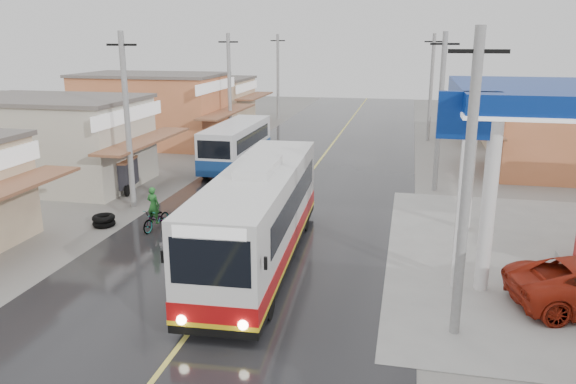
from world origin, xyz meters
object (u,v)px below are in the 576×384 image
Objects in this scene: tricycle_near at (120,173)px; tyre_stack at (104,220)px; second_bus at (236,145)px; cyclist at (156,216)px; coach_bus at (260,215)px.

tricycle_near reaches higher than tyre_stack.
second_bus reaches higher than tyre_stack.
second_bus is 8.52× the size of tyre_stack.
second_bus is 11.68m from cyclist.
second_bus is at bearing 100.71° from cyclist.
second_bus is (-5.23, 14.07, -0.30)m from coach_bus.
coach_bus is 12.29× the size of tyre_stack.
tricycle_near is at bearing 140.38° from cyclist.
coach_bus is at bearing -17.87° from tyre_stack.
coach_bus is 1.44× the size of second_bus.
coach_bus is 12.21m from tricycle_near.
coach_bus is 5.17× the size of tricycle_near.
coach_bus is 15.01m from second_bus.
tyre_stack is (-2.27, -11.65, -1.21)m from second_bus.
cyclist is at bearing 0.02° from tyre_stack.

